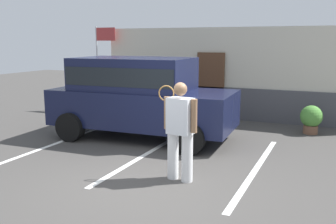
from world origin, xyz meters
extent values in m
plane|color=#423F3D|center=(0.00, 0.00, 0.00)|extent=(40.00, 40.00, 0.00)
cube|color=silver|center=(-3.16, 1.50, 0.00)|extent=(0.12, 4.40, 0.01)
cube|color=silver|center=(-0.74, 1.50, 0.00)|extent=(0.12, 4.40, 0.01)
cube|color=silver|center=(1.68, 1.50, 0.00)|extent=(0.12, 4.40, 0.01)
cube|color=beige|center=(0.00, 6.21, 1.44)|extent=(8.99, 0.30, 2.89)
cube|color=#4C4C51|center=(0.00, 6.01, 0.51)|extent=(7.55, 0.10, 1.01)
cube|color=brown|center=(-0.73, 5.99, 1.05)|extent=(0.90, 0.06, 2.10)
cube|color=#141938|center=(-1.47, 2.75, 0.80)|extent=(4.69, 2.12, 0.90)
cube|color=#141938|center=(-1.72, 2.73, 1.65)|extent=(2.98, 1.90, 0.80)
cube|color=black|center=(-1.72, 2.73, 1.63)|extent=(2.93, 1.92, 0.44)
cylinder|color=black|center=(0.03, 3.77, 0.36)|extent=(0.73, 0.29, 0.72)
cylinder|color=black|center=(0.12, 1.87, 0.36)|extent=(0.73, 0.29, 0.72)
cylinder|color=black|center=(-3.07, 3.62, 0.36)|extent=(0.73, 0.29, 0.72)
cylinder|color=black|center=(-2.98, 1.72, 0.36)|extent=(0.73, 0.29, 0.72)
cylinder|color=white|center=(0.68, 0.33, 0.43)|extent=(0.20, 0.20, 0.85)
cylinder|color=white|center=(0.39, 0.37, 0.43)|extent=(0.20, 0.20, 0.85)
cube|color=silver|center=(0.54, 0.35, 1.17)|extent=(0.47, 0.33, 0.64)
sphere|color=#8C6647|center=(0.54, 0.35, 1.65)|extent=(0.24, 0.24, 0.24)
cylinder|color=#8C6647|center=(0.81, 0.31, 1.20)|extent=(0.11, 0.11, 0.58)
cylinder|color=#8C6647|center=(0.27, 0.38, 1.20)|extent=(0.11, 0.11, 0.58)
torus|color=olive|center=(0.23, 0.44, 1.54)|extent=(0.29, 0.07, 0.29)
cylinder|color=olive|center=(0.23, 0.44, 1.31)|extent=(0.03, 0.03, 0.20)
cylinder|color=brown|center=(2.43, 4.99, 0.11)|extent=(0.38, 0.38, 0.23)
sphere|color=#4C8C38|center=(2.43, 4.99, 0.48)|extent=(0.58, 0.58, 0.58)
cylinder|color=silver|center=(-4.93, 5.79, 1.48)|extent=(0.05, 0.05, 2.97)
cube|color=#B23838|center=(-4.53, 5.79, 2.69)|extent=(0.75, 0.04, 0.45)
camera|label=1|loc=(3.01, -5.68, 2.47)|focal=40.65mm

